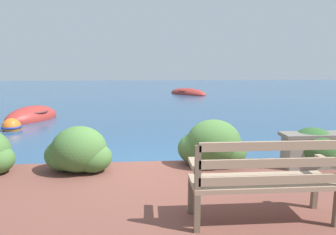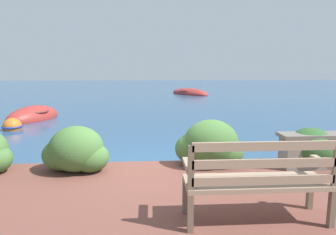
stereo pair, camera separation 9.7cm
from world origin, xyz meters
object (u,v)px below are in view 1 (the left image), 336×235
park_bench (264,178)px  mooring_buoy (12,127)px  rowboat_mid (188,93)px  rowboat_nearest (32,118)px

park_bench → mooring_buoy: bearing=123.8°
rowboat_mid → mooring_buoy: 13.75m
rowboat_nearest → rowboat_mid: bearing=-14.0°
park_bench → rowboat_nearest: size_ratio=0.61×
rowboat_nearest → rowboat_mid: 12.29m
park_bench → mooring_buoy: (-5.28, 6.24, -0.61)m
rowboat_nearest → mooring_buoy: (0.04, -1.78, 0.02)m
park_bench → rowboat_nearest: park_bench is taller
park_bench → rowboat_mid: bearing=78.1°
park_bench → rowboat_nearest: bearing=117.1°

